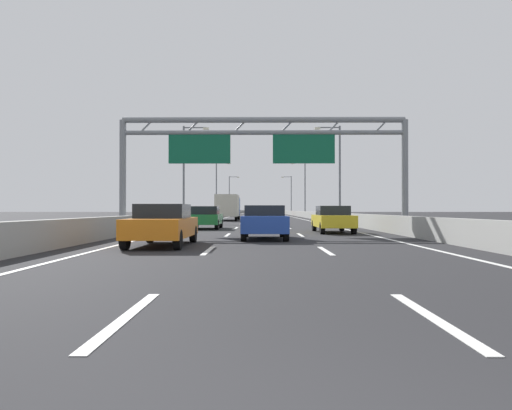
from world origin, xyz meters
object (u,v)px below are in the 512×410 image
object	(u,v)px
red_car	(279,212)
box_truck	(228,206)
streetlamp_left_far	(218,186)
silver_car	(275,211)
streetlamp_right_mid	(337,167)
green_car	(206,217)
orange_car	(163,224)
streetlamp_right_far	(304,186)
yellow_car	(333,219)
streetlamp_left_mid	(186,168)
streetlamp_left_distant	(230,193)
white_car	(260,212)
sign_gantry	(261,145)
streetlamp_right_distant	(290,193)
blue_car	(264,222)

from	to	relation	value
red_car	box_truck	xyz separation A→B (m)	(-7.59, -40.12, 0.91)
streetlamp_left_far	silver_car	xyz separation A→B (m)	(11.29, 37.65, -4.66)
streetlamp_right_mid	green_car	bearing A→B (deg)	-125.02
orange_car	box_truck	bearing A→B (deg)	90.34
streetlamp_right_far	yellow_car	distance (m)	56.90
streetlamp_left_mid	streetlamp_left_distant	distance (m)	71.54
red_car	white_car	world-z (taller)	white_car
streetlamp_left_distant	white_car	size ratio (longest dim) A/B	2.08
orange_car	streetlamp_left_distant	bearing A→B (deg)	92.16
green_car	yellow_car	size ratio (longest dim) A/B	0.93
sign_gantry	silver_car	bearing A→B (deg)	87.58
green_car	yellow_car	xyz separation A→B (m)	(7.50, -4.87, 0.00)
streetlamp_left_mid	box_truck	world-z (taller)	streetlamp_left_mid
streetlamp_left_mid	streetlamp_left_far	xyz separation A→B (m)	(0.00, 35.77, 0.00)
streetlamp_right_distant	red_car	distance (m)	23.95
sign_gantry	red_car	distance (m)	69.37
streetlamp_left_far	red_car	world-z (taller)	streetlamp_left_far
silver_car	box_truck	distance (m)	65.66
streetlamp_left_distant	white_car	distance (m)	10.57
orange_car	yellow_car	world-z (taller)	yellow_car
streetlamp_right_distant	red_car	xyz separation A→B (m)	(-3.71, -23.20, -4.67)
streetlamp_left_distant	streetlamp_right_far	bearing A→B (deg)	-67.34
streetlamp_right_mid	streetlamp_left_distant	world-z (taller)	same
streetlamp_right_mid	box_truck	xyz separation A→B (m)	(-11.31, 8.22, -3.76)
blue_car	red_car	xyz separation A→B (m)	(3.76, 74.82, -0.02)
streetlamp_left_mid	green_car	size ratio (longest dim) A/B	2.18
orange_car	green_car	distance (m)	14.39
sign_gantry	streetlamp_left_mid	size ratio (longest dim) A/B	1.67
streetlamp_right_far	orange_car	size ratio (longest dim) A/B	2.08
streetlamp_right_distant	sign_gantry	bearing A→B (deg)	-94.72
silver_car	yellow_car	world-z (taller)	yellow_car
silver_car	green_car	distance (m)	89.69
streetlamp_right_distant	green_car	distance (m)	88.33
streetlamp_right_distant	blue_car	size ratio (longest dim) A/B	2.20
green_car	streetlamp_right_mid	bearing A→B (deg)	54.98
streetlamp_right_distant	orange_car	world-z (taller)	streetlamp_right_distant
streetlamp_left_far	orange_car	distance (m)	66.39
streetlamp_right_distant	blue_car	xyz separation A→B (m)	(-7.48, -98.02, -4.65)
silver_car	red_car	distance (m)	25.08
silver_car	orange_car	size ratio (longest dim) A/B	1.01
streetlamp_right_mid	red_car	bearing A→B (deg)	94.39
red_car	streetlamp_right_far	bearing A→B (deg)	-73.54
streetlamp_left_distant	box_truck	bearing A→B (deg)	-86.72
streetlamp_right_distant	yellow_car	bearing A→B (deg)	-92.28
orange_car	silver_car	bearing A→B (deg)	85.90
orange_car	white_car	size ratio (longest dim) A/B	1.00
red_car	box_truck	distance (m)	40.84
streetlamp_right_far	streetlamp_left_distant	bearing A→B (deg)	112.66
streetlamp_right_distant	white_car	bearing A→B (deg)	-141.74
streetlamp_left_far	orange_car	size ratio (longest dim) A/B	2.08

